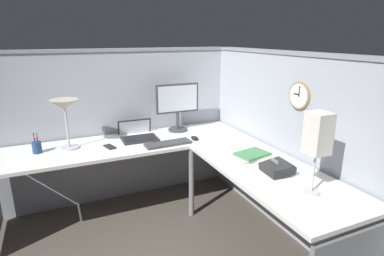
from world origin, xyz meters
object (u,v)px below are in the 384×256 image
at_px(cell_phone, 110,147).
at_px(keyboard, 168,143).
at_px(office_phone, 277,169).
at_px(wall_clock, 300,96).
at_px(book_stack, 251,155).
at_px(computer_mouse, 195,138).
at_px(pen_cup, 37,147).
at_px(laptop, 137,134).
at_px(desk_lamp_paper, 318,136).
at_px(desk_lamp_dome, 65,109).
at_px(monitor, 177,104).

bearing_deg(cell_phone, keyboard, -32.76).
distance_m(keyboard, office_phone, 1.05).
bearing_deg(wall_clock, book_stack, 158.02).
bearing_deg(computer_mouse, pen_cup, 170.40).
height_order(laptop, desk_lamp_paper, desk_lamp_paper).
bearing_deg(pen_cup, wall_clock, -26.79).
bearing_deg(pen_cup, book_stack, -27.74).
height_order(laptop, pen_cup, pen_cup).
xyz_separation_m(desk_lamp_dome, wall_clock, (1.69, -0.99, 0.15)).
relative_size(desk_lamp_dome, office_phone, 2.02).
height_order(computer_mouse, desk_lamp_dome, desk_lamp_dome).
bearing_deg(keyboard, office_phone, -63.06).
relative_size(laptop, cell_phone, 2.71).
bearing_deg(cell_phone, pen_cup, 152.65).
relative_size(pen_cup, book_stack, 0.59).
xyz_separation_m(pen_cup, cell_phone, (0.59, -0.11, -0.05)).
xyz_separation_m(laptop, office_phone, (0.71, -1.27, 0.01)).
bearing_deg(book_stack, pen_cup, 152.26).
xyz_separation_m(monitor, desk_lamp_paper, (0.28, -1.63, 0.09)).
bearing_deg(laptop, pen_cup, -174.78).
xyz_separation_m(book_stack, desk_lamp_paper, (0.01, -0.66, 0.36)).
height_order(cell_phone, book_stack, book_stack).
relative_size(desk_lamp_dome, book_stack, 1.46).
height_order(laptop, wall_clock, wall_clock).
height_order(desk_lamp_paper, wall_clock, wall_clock).
bearing_deg(book_stack, keyboard, 131.27).
bearing_deg(cell_phone, desk_lamp_dome, 143.70).
xyz_separation_m(keyboard, computer_mouse, (0.28, 0.03, 0.01)).
height_order(office_phone, desk_lamp_paper, desk_lamp_paper).
distance_m(pen_cup, desk_lamp_paper, 2.24).
height_order(keyboard, office_phone, office_phone).
xyz_separation_m(monitor, cell_phone, (-0.75, -0.23, -0.29)).
xyz_separation_m(monitor, computer_mouse, (0.04, -0.35, -0.28)).
height_order(laptop, book_stack, laptop).
xyz_separation_m(pen_cup, office_phone, (1.61, -1.18, -0.02)).
relative_size(laptop, office_phone, 1.77).
height_order(monitor, pen_cup, monitor).
distance_m(cell_phone, desk_lamp_paper, 1.78).
height_order(keyboard, desk_lamp_dome, desk_lamp_dome).
height_order(pen_cup, cell_phone, pen_cup).
relative_size(monitor, desk_lamp_dome, 1.12).
height_order(book_stack, wall_clock, wall_clock).
bearing_deg(office_phone, cell_phone, 133.57).
bearing_deg(wall_clock, pen_cup, 153.21).
bearing_deg(computer_mouse, office_phone, -76.52).
distance_m(computer_mouse, pen_cup, 1.40).
bearing_deg(keyboard, book_stack, -50.82).
height_order(office_phone, book_stack, office_phone).
bearing_deg(book_stack, cell_phone, 144.27).
xyz_separation_m(monitor, pen_cup, (-1.35, -0.11, -0.24)).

